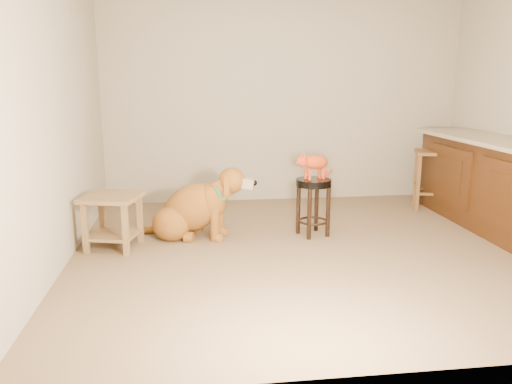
{
  "coord_description": "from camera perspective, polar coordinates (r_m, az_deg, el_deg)",
  "views": [
    {
      "loc": [
        -1.16,
        -4.26,
        1.53
      ],
      "look_at": [
        -0.56,
        0.47,
        0.45
      ],
      "focal_mm": 35.0,
      "sensor_mm": 36.0,
      "label": 1
    }
  ],
  "objects": [
    {
      "name": "room_shell",
      "position": [
        4.42,
        8.21,
        14.53
      ],
      "size": [
        4.54,
        4.04,
        2.62
      ],
      "color": "#9D957E",
      "rests_on": "ground"
    },
    {
      "name": "padded_stool",
      "position": [
        4.96,
        6.58,
        -0.4
      ],
      "size": [
        0.37,
        0.37,
        0.57
      ],
      "rotation": [
        0.0,
        0.0,
        0.31
      ],
      "color": "black",
      "rests_on": "ground"
    },
    {
      "name": "cabinet_run",
      "position": [
        5.62,
        26.42,
        0.23
      ],
      "size": [
        0.7,
        2.56,
        0.94
      ],
      "color": "#3D1F0A",
      "rests_on": "ground"
    },
    {
      "name": "tabby_kitten",
      "position": [
        4.9,
        6.56,
        3.3
      ],
      "size": [
        0.43,
        0.28,
        0.29
      ],
      "rotation": [
        0.0,
        0.0,
        0.31
      ],
      "color": "#A43010",
      "rests_on": "padded_stool"
    },
    {
      "name": "floor",
      "position": [
        4.67,
        7.56,
        -6.46
      ],
      "size": [
        4.5,
        4.0,
        0.01
      ],
      "primitive_type": "cube",
      "color": "brown",
      "rests_on": "ground"
    },
    {
      "name": "side_table",
      "position": [
        4.75,
        -16.06,
        -2.36
      ],
      "size": [
        0.59,
        0.59,
        0.5
      ],
      "rotation": [
        0.0,
        0.0,
        -0.24
      ],
      "color": "brown",
      "rests_on": "ground"
    },
    {
      "name": "wood_stool",
      "position": [
        6.33,
        19.29,
        1.43
      ],
      "size": [
        0.48,
        0.48,
        0.7
      ],
      "rotation": [
        0.0,
        0.0,
        -0.33
      ],
      "color": "brown",
      "rests_on": "ground"
    },
    {
      "name": "golden_retriever",
      "position": [
        4.94,
        -7.1,
        -1.97
      ],
      "size": [
        1.14,
        0.69,
        0.76
      ],
      "rotation": [
        0.0,
        0.0,
        -0.29
      ],
      "color": "brown",
      "rests_on": "ground"
    }
  ]
}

